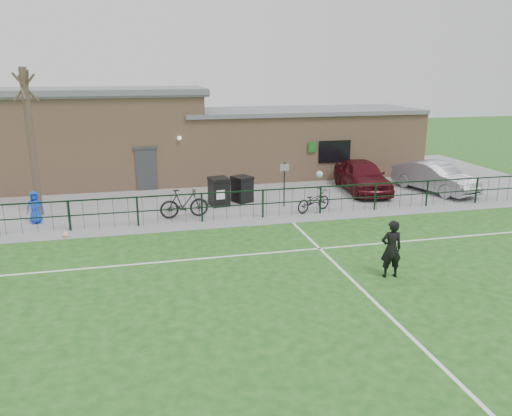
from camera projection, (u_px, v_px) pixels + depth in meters
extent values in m
plane|color=#1C5017|center=(301.00, 308.00, 12.83)|extent=(90.00, 90.00, 0.00)
cube|color=gray|center=(218.00, 189.00, 25.48)|extent=(34.00, 13.00, 0.02)
cube|color=white|center=(240.00, 221.00, 20.14)|extent=(28.00, 0.10, 0.01)
cube|color=white|center=(263.00, 253.00, 16.58)|extent=(28.00, 0.10, 0.01)
cube|color=white|center=(372.00, 299.00, 13.28)|extent=(0.10, 16.00, 0.01)
cube|color=black|center=(239.00, 205.00, 20.17)|extent=(28.00, 0.10, 1.20)
cylinder|color=#46352A|center=(32.00, 144.00, 20.08)|extent=(0.30, 0.30, 6.00)
cube|color=black|center=(219.00, 192.00, 22.22)|extent=(0.91, 0.99, 1.17)
cube|color=black|center=(242.00, 190.00, 22.81)|extent=(1.00, 1.05, 1.10)
cylinder|color=black|center=(284.00, 184.00, 21.92)|extent=(0.06, 0.06, 2.00)
imported|color=#490D15|center=(362.00, 176.00, 24.65)|extent=(2.30, 4.81, 1.59)
imported|color=#94969B|center=(435.00, 177.00, 24.67)|extent=(2.79, 4.72, 1.47)
imported|color=black|center=(184.00, 203.00, 20.36)|extent=(2.02, 0.69, 1.20)
imported|color=black|center=(313.00, 201.00, 21.28)|extent=(1.89, 1.29, 0.94)
imported|color=blue|center=(35.00, 207.00, 19.59)|extent=(0.73, 0.59, 1.30)
imported|color=black|center=(391.00, 249.00, 14.51)|extent=(0.67, 0.48, 1.74)
sphere|color=white|center=(320.00, 174.00, 16.89)|extent=(0.22, 0.22, 0.22)
sphere|color=white|center=(66.00, 235.00, 18.10)|extent=(0.22, 0.22, 0.22)
cube|color=tan|center=(208.00, 146.00, 27.82)|extent=(24.00, 5.00, 3.50)
cube|color=tan|center=(88.00, 105.00, 25.79)|extent=(11.52, 5.00, 1.20)
cube|color=#54575B|center=(86.00, 91.00, 25.60)|extent=(12.02, 5.40, 0.28)
cube|color=#54575B|center=(299.00, 111.00, 28.49)|extent=(13.44, 5.30, 0.22)
cube|color=#383A3D|center=(146.00, 170.00, 24.86)|extent=(1.00, 0.08, 2.10)
cube|color=black|center=(335.00, 152.00, 26.93)|extent=(1.80, 0.08, 1.20)
cube|color=#19661E|center=(312.00, 147.00, 26.52)|extent=(0.45, 0.04, 0.55)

